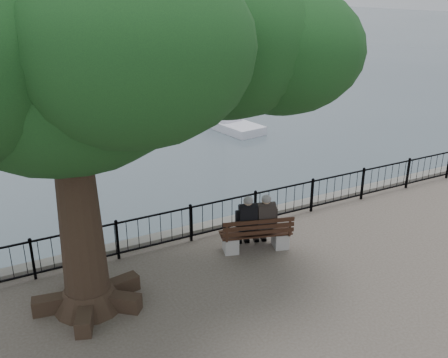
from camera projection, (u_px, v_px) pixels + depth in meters
harbor at (216, 241)px, 14.46m from camera, size 260.00×260.00×1.20m
railing at (224, 214)px, 13.66m from camera, size 22.06×0.06×1.00m
bench at (256, 238)px, 12.85m from camera, size 1.92×1.06×0.97m
person_left at (246, 224)px, 12.77m from camera, size 0.59×0.84×1.54m
person_right at (264, 222)px, 12.86m from camera, size 0.59×0.84×1.54m
tree at (102, 37)px, 9.17m from camera, size 10.28×7.18×8.39m
lion_monument at (33, 38)px, 53.34m from camera, size 5.93×5.93×8.76m
sailboat_b at (50, 100)px, 33.08m from camera, size 3.54×5.95×11.33m
sailboat_c at (220, 120)px, 28.16m from camera, size 2.61×6.26×12.25m
sailboat_d at (209, 83)px, 38.99m from camera, size 2.44×5.85×10.34m
sailboat_f at (47, 75)px, 42.44m from camera, size 2.48×6.11×11.47m
sailboat_g at (103, 74)px, 42.85m from camera, size 3.08×5.37×10.51m
sailboat_i at (85, 92)px, 35.50m from camera, size 1.36×4.88×9.77m
far_shore at (147, 6)px, 87.28m from camera, size 30.00×8.60×9.18m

